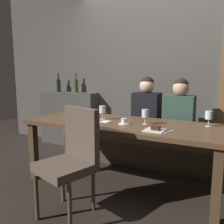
{
  "coord_description": "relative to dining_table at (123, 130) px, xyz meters",
  "views": [
    {
      "loc": [
        1.13,
        -2.44,
        1.3
      ],
      "look_at": [
        -0.16,
        0.05,
        0.84
      ],
      "focal_mm": 39.08,
      "sensor_mm": 36.0,
      "label": 1
    }
  ],
  "objects": [
    {
      "name": "ground",
      "position": [
        0.0,
        0.0,
        -0.65
      ],
      "size": [
        9.0,
        9.0,
        0.0
      ],
      "primitive_type": "plane",
      "color": "black"
    },
    {
      "name": "back_wall_tiled",
      "position": [
        0.0,
        1.22,
        0.85
      ],
      "size": [
        6.0,
        0.12,
        3.0
      ],
      "primitive_type": "cube",
      "color": "#4C4944",
      "rests_on": "ground"
    },
    {
      "name": "back_counter",
      "position": [
        -1.55,
        1.04,
        -0.18
      ],
      "size": [
        1.1,
        0.28,
        0.95
      ],
      "primitive_type": "cube",
      "color": "#413E3A",
      "rests_on": "ground"
    },
    {
      "name": "dining_table",
      "position": [
        0.0,
        0.0,
        0.0
      ],
      "size": [
        2.2,
        0.84,
        0.74
      ],
      "color": "#493422",
      "rests_on": "ground"
    },
    {
      "name": "banquette_bench",
      "position": [
        0.0,
        0.7,
        -0.42
      ],
      "size": [
        2.5,
        0.44,
        0.45
      ],
      "color": "#40352A",
      "rests_on": "ground"
    },
    {
      "name": "chair_near_side",
      "position": [
        -0.17,
        -0.72,
        -0.09
      ],
      "size": [
        0.55,
        0.55,
        0.98
      ],
      "color": "brown",
      "rests_on": "ground"
    },
    {
      "name": "diner_redhead",
      "position": [
        0.03,
        0.71,
        0.17
      ],
      "size": [
        0.36,
        0.24,
        0.79
      ],
      "color": "black",
      "rests_on": "banquette_bench"
    },
    {
      "name": "diner_bearded",
      "position": [
        0.49,
        0.68,
        0.16
      ],
      "size": [
        0.36,
        0.24,
        0.78
      ],
      "color": "#2D473D",
      "rests_on": "banquette_bench"
    },
    {
      "name": "wine_bottle_dark_red",
      "position": [
        -1.75,
        1.03,
        0.42
      ],
      "size": [
        0.08,
        0.08,
        0.33
      ],
      "color": "black",
      "rests_on": "back_counter"
    },
    {
      "name": "wine_bottle_pale_label",
      "position": [
        -1.39,
        1.06,
        0.42
      ],
      "size": [
        0.08,
        0.08,
        0.33
      ],
      "color": "#384728",
      "rests_on": "back_counter"
    },
    {
      "name": "wine_glass_center_back",
      "position": [
        0.26,
        0.02,
        0.2
      ],
      "size": [
        0.08,
        0.08,
        0.16
      ],
      "color": "silver",
      "rests_on": "dining_table"
    },
    {
      "name": "wine_glass_far_right",
      "position": [
        0.88,
        0.22,
        0.2
      ],
      "size": [
        0.08,
        0.08,
        0.16
      ],
      "color": "silver",
      "rests_on": "dining_table"
    },
    {
      "name": "wine_glass_near_left",
      "position": [
        -0.29,
        0.05,
        0.2
      ],
      "size": [
        0.08,
        0.08,
        0.16
      ],
      "color": "silver",
      "rests_on": "dining_table"
    },
    {
      "name": "espresso_cup",
      "position": [
        0.05,
        -0.08,
        0.11
      ],
      "size": [
        0.12,
        0.12,
        0.06
      ],
      "color": "white",
      "rests_on": "dining_table"
    },
    {
      "name": "dessert_plate",
      "position": [
        0.44,
        -0.22,
        0.1
      ],
      "size": [
        0.19,
        0.19,
        0.05
      ],
      "color": "white",
      "rests_on": "dining_table"
    },
    {
      "name": "fork_on_table",
      "position": [
        0.58,
        -0.2,
        0.09
      ],
      "size": [
        0.07,
        0.17,
        0.01
      ],
      "primitive_type": "cube",
      "rotation": [
        0.0,
        0.0,
        -0.32
      ],
      "color": "silver",
      "rests_on": "dining_table"
    },
    {
      "name": "folded_napkin",
      "position": [
        -0.18,
        -0.06,
        0.09
      ],
      "size": [
        0.13,
        0.12,
        0.01
      ],
      "primitive_type": "cube",
      "rotation": [
        0.0,
        0.0,
        -0.19
      ],
      "color": "silver",
      "rests_on": "dining_table"
    }
  ]
}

